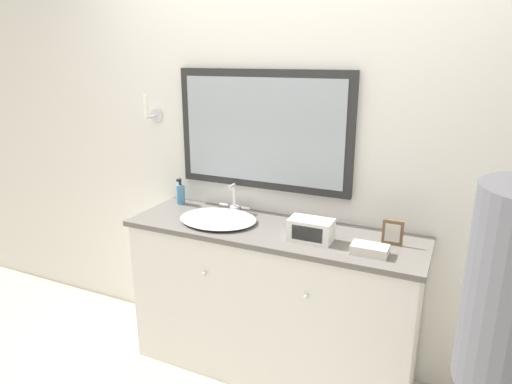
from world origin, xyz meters
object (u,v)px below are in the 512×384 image
Objects in this scene: soap_bottle at (181,194)px; sink_basin at (219,218)px; appliance_box at (311,230)px; picture_frame at (393,233)px.

sink_basin is at bearing -25.59° from soap_bottle.
sink_basin reaches higher than appliance_box.
soap_bottle is at bearing 154.41° from sink_basin.
appliance_box is at bearing -163.20° from picture_frame.
soap_bottle reaches higher than picture_frame.
sink_basin is 0.97m from picture_frame.
soap_bottle is 0.74× the size of appliance_box.
picture_frame is at bearing 4.11° from sink_basin.
picture_frame is (1.35, -0.11, -0.00)m from soap_bottle.
picture_frame is at bearing -4.87° from soap_bottle.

